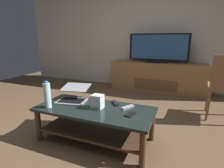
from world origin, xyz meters
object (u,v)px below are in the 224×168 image
water_bottle_near (47,95)px  soundbar_remote (128,107)px  tv_remote (115,103)px  laptop (74,95)px  cell_phone (130,114)px  router_box (97,102)px  coffee_table (95,118)px  television (158,49)px  media_cabinet (157,77)px

water_bottle_near → soundbar_remote: (0.82, 0.31, -0.13)m
water_bottle_near → tv_remote: 0.76m
laptop → cell_phone: bearing=-10.6°
water_bottle_near → cell_phone: size_ratio=2.11×
laptop → water_bottle_near: 0.34m
router_box → soundbar_remote: router_box is taller
tv_remote → water_bottle_near: bearing=173.2°
coffee_table → television: size_ratio=1.05×
laptop → water_bottle_near: water_bottle_near is taller
water_bottle_near → cell_phone: 0.92m
coffee_table → water_bottle_near: 0.58m
tv_remote → media_cabinet: bearing=48.1°
tv_remote → cell_phone: bearing=-78.9°
laptop → cell_phone: laptop is taller
laptop → media_cabinet: bearing=72.1°
coffee_table → media_cabinet: size_ratio=0.64×
television → cell_phone: 2.32m
television → water_bottle_near: 2.58m
cell_phone → laptop: bearing=-177.3°
media_cabinet → router_box: bearing=-97.7°
laptop → tv_remote: bearing=8.5°
media_cabinet → soundbar_remote: bearing=-90.0°
coffee_table → media_cabinet: 2.28m
cell_phone → coffee_table: bearing=-169.9°
media_cabinet → soundbar_remote: (-0.00, -2.13, 0.09)m
laptop → router_box: size_ratio=3.01×
soundbar_remote → coffee_table: bearing=-128.7°
media_cabinet → cell_phone: bearing=-88.1°
media_cabinet → water_bottle_near: size_ratio=6.76×
water_bottle_near → soundbar_remote: 0.88m
coffee_table → tv_remote: 0.29m
laptop → cell_phone: 0.78m
media_cabinet → laptop: media_cabinet is taller
router_box → soundbar_remote: 0.34m
cell_phone → tv_remote: tv_remote is taller
router_box → tv_remote: router_box is taller
water_bottle_near → media_cabinet: bearing=71.5°
coffee_table → tv_remote: tv_remote is taller
media_cabinet → laptop: (-0.69, -2.14, 0.14)m
television → water_bottle_near: television is taller
television → laptop: (-0.69, -2.12, -0.47)m
cell_phone → soundbar_remote: size_ratio=0.88×
laptop → tv_remote: size_ratio=2.82×
router_box → water_bottle_near: size_ratio=0.51×
laptop → soundbar_remote: laptop is taller
television → router_box: television is taller
router_box → laptop: bearing=163.5°
television → tv_remote: bearing=-94.8°
media_cabinet → soundbar_remote: 2.13m
soundbar_remote → water_bottle_near: bearing=-129.2°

